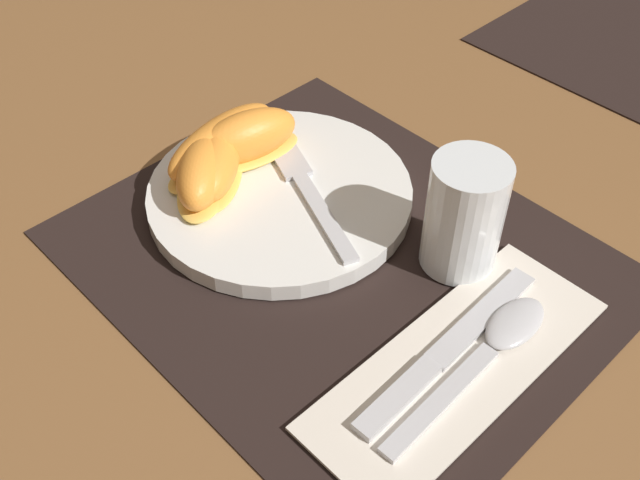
% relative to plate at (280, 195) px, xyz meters
% --- Properties ---
extents(ground_plane, '(3.00, 3.00, 0.00)m').
position_rel_plate_xyz_m(ground_plane, '(0.09, -0.01, -0.01)').
color(ground_plane, brown).
extents(placemat, '(0.43, 0.36, 0.00)m').
position_rel_plate_xyz_m(placemat, '(0.09, -0.01, -0.01)').
color(placemat, black).
rests_on(placemat, ground_plane).
extents(plate, '(0.24, 0.24, 0.02)m').
position_rel_plate_xyz_m(plate, '(0.00, 0.00, 0.00)').
color(plate, white).
rests_on(plate, placemat).
extents(juice_glass, '(0.06, 0.06, 0.10)m').
position_rel_plate_xyz_m(juice_glass, '(0.16, 0.06, 0.04)').
color(juice_glass, silver).
rests_on(juice_glass, placemat).
extents(napkin, '(0.10, 0.26, 0.00)m').
position_rel_plate_xyz_m(napkin, '(0.23, -0.03, -0.01)').
color(napkin, silver).
rests_on(napkin, placemat).
extents(knife, '(0.03, 0.20, 0.01)m').
position_rel_plate_xyz_m(knife, '(0.22, -0.03, -0.00)').
color(knife, '#BCBCC1').
rests_on(knife, napkin).
extents(spoon, '(0.04, 0.19, 0.01)m').
position_rel_plate_xyz_m(spoon, '(0.24, 0.01, -0.00)').
color(spoon, '#BCBCC1').
rests_on(spoon, napkin).
extents(fork, '(0.18, 0.09, 0.00)m').
position_rel_plate_xyz_m(fork, '(0.01, 0.02, 0.01)').
color(fork, '#BCBCC1').
rests_on(fork, plate).
extents(citrus_wedge_0, '(0.07, 0.11, 0.05)m').
position_rel_plate_xyz_m(citrus_wedge_0, '(-0.05, 0.01, 0.03)').
color(citrus_wedge_0, '#F7C656').
rests_on(citrus_wedge_0, plate).
extents(citrus_wedge_1, '(0.07, 0.14, 0.04)m').
position_rel_plate_xyz_m(citrus_wedge_1, '(-0.07, -0.01, 0.03)').
color(citrus_wedge_1, '#F7C656').
rests_on(citrus_wedge_1, plate).
extents(citrus_wedge_2, '(0.10, 0.10, 0.04)m').
position_rel_plate_xyz_m(citrus_wedge_2, '(-0.05, -0.03, 0.03)').
color(citrus_wedge_2, '#F7C656').
rests_on(citrus_wedge_2, plate).
extents(citrus_wedge_3, '(0.10, 0.10, 0.04)m').
position_rel_plate_xyz_m(citrus_wedge_3, '(-0.04, -0.05, 0.03)').
color(citrus_wedge_3, '#F7C656').
rests_on(citrus_wedge_3, plate).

